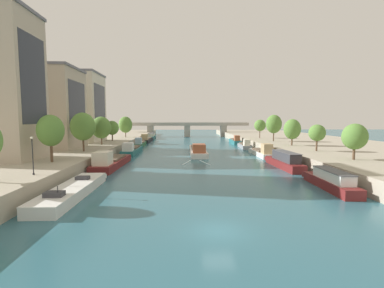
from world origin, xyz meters
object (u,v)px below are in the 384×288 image
moored_boat_left_second (152,136)px  moored_boat_right_gap_after (244,145)px  moored_boat_right_far (284,161)px  tree_right_third (355,137)px  lamppost_left_bank (33,154)px  bridge_far (187,128)px  tree_right_past_mid (317,133)px  tree_left_end_of_row (101,128)px  moored_boat_left_far (111,162)px  tree_left_past_mid (125,125)px  moored_boat_right_midway (262,152)px  tree_right_nearest (274,124)px  barge_midriver (198,150)px  tree_right_distant (292,129)px  moored_boat_left_gap_after (140,144)px  tree_left_distant (83,127)px  tree_left_nearest (112,128)px  moored_boat_right_second (331,181)px  moored_boat_right_end (235,141)px  moored_boat_left_end (147,140)px  tree_right_second (260,125)px  moored_boat_left_upstream (132,150)px  moored_boat_left_lone (73,190)px  tree_left_far (51,131)px

moored_boat_left_second → moored_boat_right_gap_after: (31.58, -40.29, -0.20)m
moored_boat_left_second → moored_boat_right_far: (31.23, -72.66, 0.17)m
moored_boat_right_gap_after → tree_right_third: size_ratio=1.99×
lamppost_left_bank → bridge_far: bearing=79.0°
tree_right_third → tree_right_past_mid: size_ratio=1.07×
tree_left_end_of_row → moored_boat_left_far: bearing=-69.7°
tree_left_past_mid → moored_boat_right_midway: bearing=-40.4°
moored_boat_right_gap_after → tree_right_nearest: 10.34m
barge_midriver → tree_right_distant: size_ratio=3.51×
moored_boat_left_gap_after → tree_left_distant: tree_left_distant is taller
tree_left_nearest → tree_right_distant: size_ratio=0.92×
lamppost_left_bank → moored_boat_right_far: bearing=24.5°
moored_boat_right_second → moored_boat_right_end: bearing=89.8°
barge_midriver → moored_boat_left_end: (-17.02, 34.52, 0.09)m
tree_right_nearest → lamppost_left_bank: bearing=-133.5°
tree_right_past_mid → moored_boat_right_far: bearing=-147.2°
tree_right_distant → bridge_far: tree_right_distant is taller
barge_midriver → moored_boat_right_second: barge_midriver is taller
tree_right_second → tree_left_distant: bearing=-141.7°
moored_boat_left_upstream → bridge_far: bridge_far is taller
tree_left_past_mid → tree_right_second: bearing=-7.2°
tree_left_past_mid → moored_boat_right_gap_after: bearing=-22.7°
moored_boat_right_second → tree_left_nearest: bearing=128.7°
moored_boat_left_second → moored_boat_left_far: bearing=-89.8°
moored_boat_left_second → tree_left_past_mid: tree_left_past_mid is taller
moored_boat_right_second → tree_right_second: bearing=82.5°
moored_boat_left_upstream → moored_boat_left_far: bearing=-90.7°
moored_boat_right_midway → moored_boat_right_end: 31.60m
tree_right_past_mid → tree_right_distant: (-0.28, 11.52, 0.30)m
moored_boat_left_upstream → tree_right_nearest: tree_right_nearest is taller
moored_boat_left_lone → tree_right_nearest: (38.65, 46.15, 6.60)m
moored_boat_right_gap_after → bridge_far: bearing=106.5°
moored_boat_left_end → bridge_far: size_ratio=0.26×
tree_left_far → barge_midriver: bearing=49.2°
moored_boat_left_second → tree_left_distant: (-6.31, -65.95, 6.13)m
tree_right_past_mid → tree_right_second: 37.07m
barge_midriver → tree_right_nearest: size_ratio=2.95×
tree_left_nearest → bridge_far: size_ratio=0.10×
tree_left_far → tree_right_second: bearing=47.3°
moored_boat_left_end → moored_boat_left_gap_after: bearing=-90.3°
tree_left_past_mid → tree_right_second: (45.44, -5.72, -0.15)m
moored_boat_left_gap_after → tree_right_third: size_ratio=2.42×
lamppost_left_bank → tree_left_nearest: bearing=93.9°
moored_boat_left_far → moored_boat_left_end: moored_boat_left_far is taller
moored_boat_left_far → tree_right_past_mid: size_ratio=3.19×
moored_boat_right_gap_after → moored_boat_left_end: bearing=144.4°
moored_boat_left_upstream → moored_boat_right_second: 47.53m
tree_left_nearest → barge_midriver: bearing=-28.7°
moored_boat_left_lone → tree_left_nearest: bearing=99.0°
moored_boat_right_midway → bridge_far: size_ratio=0.24×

